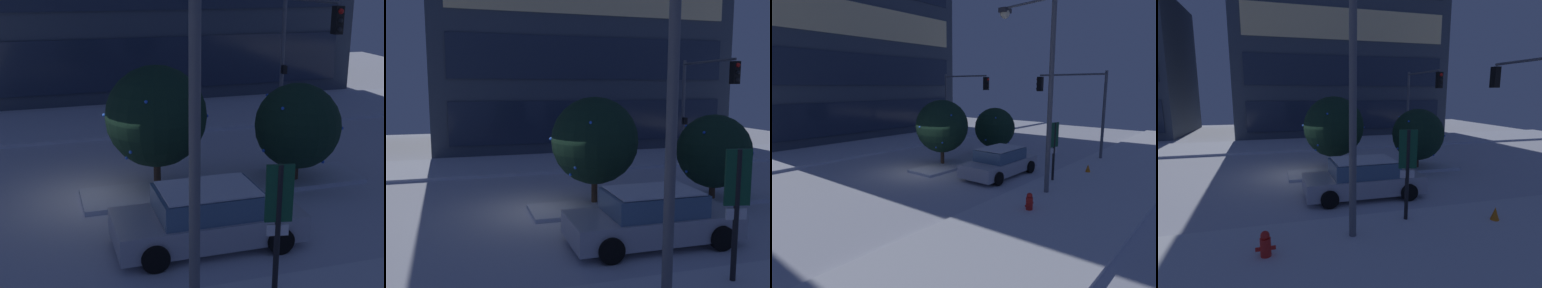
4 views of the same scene
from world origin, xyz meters
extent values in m
plane|color=silver|center=(0.00, 0.00, 0.00)|extent=(52.00, 52.00, 0.00)
cube|color=silver|center=(0.00, 8.42, 0.07)|extent=(52.00, 5.20, 0.14)
cube|color=silver|center=(3.77, -0.43, 0.07)|extent=(9.00, 1.80, 0.14)
cube|color=#232D42|center=(5.64, 12.12, 2.02)|extent=(18.44, 0.10, 2.70)
cube|color=#B7B7C1|center=(2.05, -3.76, 0.53)|extent=(4.65, 1.91, 0.66)
cube|color=slate|center=(2.05, -3.76, 1.14)|extent=(2.51, 1.72, 0.60)
cube|color=white|center=(2.05, -3.76, 1.47)|extent=(2.33, 1.60, 0.04)
sphere|color=#F9E5B2|center=(4.39, -3.12, 0.50)|extent=(0.16, 0.16, 0.16)
sphere|color=#F9E5B2|center=(4.39, -4.41, 0.50)|extent=(0.16, 0.16, 0.16)
cylinder|color=black|center=(3.58, -2.81, 0.33)|extent=(0.66, 0.22, 0.66)
cylinder|color=black|center=(3.58, -4.71, 0.33)|extent=(0.66, 0.22, 0.66)
cylinder|color=black|center=(0.52, -2.80, 0.33)|extent=(0.66, 0.22, 0.66)
cylinder|color=black|center=(0.51, -4.70, 0.33)|extent=(0.66, 0.22, 0.66)
cylinder|color=#565960|center=(8.92, 6.62, 2.83)|extent=(0.18, 0.18, 5.66)
cylinder|color=#565960|center=(8.92, 4.46, 5.46)|extent=(0.12, 4.31, 0.12)
cube|color=black|center=(8.92, 2.30, 4.86)|extent=(0.32, 0.36, 1.00)
sphere|color=red|center=(8.92, 2.11, 5.18)|extent=(0.20, 0.20, 0.20)
sphere|color=black|center=(8.92, 2.11, 4.86)|extent=(0.20, 0.20, 0.20)
sphere|color=black|center=(8.92, 2.11, 4.54)|extent=(0.20, 0.20, 0.20)
cube|color=black|center=(8.92, 6.40, 2.40)|extent=(0.20, 0.24, 0.36)
cylinder|color=#565960|center=(0.71, -7.10, 4.14)|extent=(0.20, 0.20, 8.29)
cylinder|color=black|center=(2.60, -6.49, 1.49)|extent=(0.12, 0.12, 2.97)
cube|color=#144C2D|center=(2.60, -6.49, 2.38)|extent=(0.55, 0.17, 1.19)
cube|color=white|center=(2.60, -6.49, 1.60)|extent=(0.44, 0.14, 0.24)
cylinder|color=#473323|center=(1.66, 0.09, 0.53)|extent=(0.22, 0.22, 1.06)
sphere|color=black|center=(1.66, 0.09, 2.36)|extent=(3.07, 3.07, 3.07)
sphere|color=blue|center=(0.13, 0.34, 2.45)|extent=(0.10, 0.10, 0.10)
sphere|color=blue|center=(1.41, 1.45, 3.06)|extent=(0.10, 0.10, 0.10)
sphere|color=blue|center=(0.64, -0.41, 1.30)|extent=(0.10, 0.10, 0.10)
sphere|color=blue|center=(3.01, 0.69, 1.90)|extent=(0.10, 0.10, 0.10)
sphere|color=blue|center=(1.11, -1.15, 3.11)|extent=(0.10, 0.10, 0.10)
sphere|color=blue|center=(3.20, -0.12, 2.31)|extent=(0.10, 0.10, 0.10)
sphere|color=blue|center=(0.68, -0.86, 1.61)|extent=(0.10, 0.10, 0.10)
cylinder|color=#473323|center=(6.03, -0.60, 0.38)|extent=(0.22, 0.22, 0.75)
sphere|color=black|center=(6.03, -0.60, 1.90)|extent=(2.70, 2.70, 2.70)
sphere|color=blue|center=(6.89, 0.32, 1.38)|extent=(0.10, 0.10, 0.10)
sphere|color=blue|center=(7.29, -1.13, 1.86)|extent=(0.10, 0.10, 0.10)
sphere|color=blue|center=(6.55, -1.39, 0.92)|extent=(0.10, 0.10, 0.10)
sphere|color=blue|center=(5.96, 0.76, 1.96)|extent=(0.10, 0.10, 0.10)
sphere|color=blue|center=(5.29, 0.13, 2.78)|extent=(0.10, 0.10, 0.10)
sphere|color=blue|center=(5.15, -1.28, 2.68)|extent=(0.10, 0.10, 0.10)
sphere|color=blue|center=(4.85, -0.73, 1.23)|extent=(0.10, 0.10, 0.10)
sphere|color=blue|center=(6.45, 0.43, 2.68)|extent=(0.10, 0.10, 0.10)
camera|label=1|loc=(-1.75, -15.24, 6.41)|focal=50.40mm
camera|label=2|loc=(-2.85, -13.56, 4.22)|focal=38.55mm
camera|label=3|loc=(-12.11, -13.27, 4.70)|focal=30.87mm
camera|label=4|loc=(-1.28, -14.36, 4.04)|focal=27.19mm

